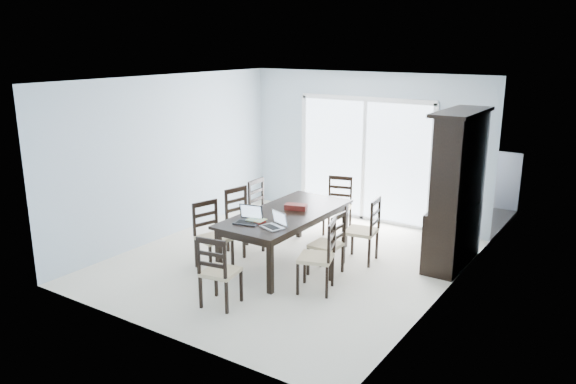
% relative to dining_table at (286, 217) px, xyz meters
% --- Properties ---
extents(floor, '(5.00, 5.00, 0.00)m').
position_rel_dining_table_xyz_m(floor, '(0.00, 0.00, -0.67)').
color(floor, '#EDE3CB').
rests_on(floor, ground).
extents(ceiling, '(5.00, 5.00, 0.00)m').
position_rel_dining_table_xyz_m(ceiling, '(0.00, 0.00, 1.93)').
color(ceiling, white).
rests_on(ceiling, back_wall).
extents(back_wall, '(4.50, 0.02, 2.60)m').
position_rel_dining_table_xyz_m(back_wall, '(0.00, 2.50, 0.63)').
color(back_wall, '#ABBECD').
rests_on(back_wall, floor).
extents(wall_left, '(0.02, 5.00, 2.60)m').
position_rel_dining_table_xyz_m(wall_left, '(-2.25, 0.00, 0.63)').
color(wall_left, '#ABBECD').
rests_on(wall_left, floor).
extents(wall_right, '(0.02, 5.00, 2.60)m').
position_rel_dining_table_xyz_m(wall_right, '(2.25, 0.00, 0.63)').
color(wall_right, '#ABBECD').
rests_on(wall_right, floor).
extents(balcony, '(4.50, 2.00, 0.10)m').
position_rel_dining_table_xyz_m(balcony, '(0.00, 3.50, -0.72)').
color(balcony, gray).
rests_on(balcony, ground).
extents(railing, '(4.50, 0.06, 1.10)m').
position_rel_dining_table_xyz_m(railing, '(0.00, 4.50, -0.12)').
color(railing, '#99999E').
rests_on(railing, balcony).
extents(dining_table, '(1.00, 2.20, 0.75)m').
position_rel_dining_table_xyz_m(dining_table, '(0.00, 0.00, 0.00)').
color(dining_table, black).
rests_on(dining_table, floor).
extents(china_hutch, '(0.50, 1.38, 2.20)m').
position_rel_dining_table_xyz_m(china_hutch, '(2.02, 1.25, 0.40)').
color(china_hutch, black).
rests_on(china_hutch, floor).
extents(sliding_door, '(2.52, 0.05, 2.18)m').
position_rel_dining_table_xyz_m(sliding_door, '(0.00, 2.48, 0.41)').
color(sliding_door, silver).
rests_on(sliding_door, floor).
extents(chair_left_near, '(0.51, 0.50, 1.08)m').
position_rel_dining_table_xyz_m(chair_left_near, '(-0.81, -0.73, -0.10)').
color(chair_left_near, black).
rests_on(chair_left_near, floor).
extents(chair_left_mid, '(0.51, 0.50, 1.11)m').
position_rel_dining_table_xyz_m(chair_left_mid, '(-0.84, 0.02, -0.08)').
color(chair_left_mid, black).
rests_on(chair_left_mid, floor).
extents(chair_left_far, '(0.44, 0.43, 1.10)m').
position_rel_dining_table_xyz_m(chair_left_far, '(-0.92, 0.66, -0.09)').
color(chair_left_far, black).
rests_on(chair_left_far, floor).
extents(chair_right_near, '(0.53, 0.52, 1.10)m').
position_rel_dining_table_xyz_m(chair_right_near, '(0.94, -0.58, -0.09)').
color(chair_right_near, black).
rests_on(chair_right_near, floor).
extents(chair_right_mid, '(0.40, 0.38, 1.02)m').
position_rel_dining_table_xyz_m(chair_right_mid, '(0.78, -0.07, -0.13)').
color(chair_right_mid, black).
rests_on(chair_right_mid, floor).
extents(chair_right_far, '(0.48, 0.47, 1.11)m').
position_rel_dining_table_xyz_m(chair_right_far, '(0.98, 0.63, -0.09)').
color(chair_right_far, black).
rests_on(chair_right_far, floor).
extents(chair_end_near, '(0.45, 0.46, 1.05)m').
position_rel_dining_table_xyz_m(chair_end_near, '(0.12, -1.67, -0.12)').
color(chair_end_near, black).
rests_on(chair_end_near, floor).
extents(chair_end_far, '(0.50, 0.51, 1.08)m').
position_rel_dining_table_xyz_m(chair_end_far, '(-0.02, 1.60, -0.10)').
color(chair_end_far, black).
rests_on(chair_end_far, floor).
extents(laptop_dark, '(0.38, 0.30, 0.23)m').
position_rel_dining_table_xyz_m(laptop_dark, '(-0.15, -0.71, 0.13)').
color(laptop_dark, black).
rests_on(laptop_dark, dining_table).
extents(laptop_silver, '(0.35, 0.30, 0.21)m').
position_rel_dining_table_xyz_m(laptop_silver, '(0.23, -0.69, 0.13)').
color(laptop_silver, '#B0B0B2').
rests_on(laptop_silver, dining_table).
extents(book_stack, '(0.25, 0.20, 0.04)m').
position_rel_dining_table_xyz_m(book_stack, '(-0.09, -0.60, 0.10)').
color(book_stack, '#982B13').
rests_on(book_stack, dining_table).
extents(cell_phone, '(0.11, 0.05, 0.01)m').
position_rel_dining_table_xyz_m(cell_phone, '(-0.12, -0.80, 0.08)').
color(cell_phone, black).
rests_on(cell_phone, dining_table).
extents(game_box, '(0.35, 0.25, 0.08)m').
position_rel_dining_table_xyz_m(game_box, '(0.04, 0.18, 0.12)').
color(game_box, '#551611').
rests_on(game_box, dining_table).
extents(hot_tub, '(2.01, 1.80, 1.03)m').
position_rel_dining_table_xyz_m(hot_tub, '(-0.65, 3.52, -0.15)').
color(hot_tub, brown).
rests_on(hot_tub, balcony).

